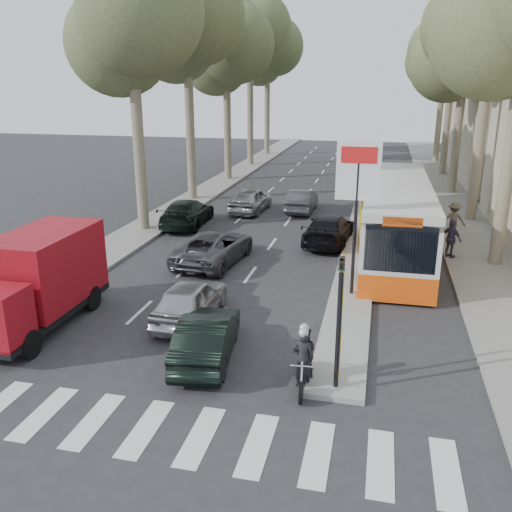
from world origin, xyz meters
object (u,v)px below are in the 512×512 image
at_px(dark_hatchback, 207,337).
at_px(red_truck, 38,279).
at_px(city_bus, 396,217).
at_px(motorcycle, 303,357).
at_px(silver_hatchback, 190,300).

xyz_separation_m(dark_hatchback, red_truck, (-5.84, 0.91, 0.91)).
distance_m(city_bus, motorcycle, 12.30).
distance_m(silver_hatchback, motorcycle, 5.26).
xyz_separation_m(silver_hatchback, dark_hatchback, (1.36, -2.41, -0.02)).
bearing_deg(motorcycle, dark_hatchback, 159.43).
bearing_deg(city_bus, silver_hatchback, -126.96).
distance_m(silver_hatchback, dark_hatchback, 2.77).
bearing_deg(dark_hatchback, red_truck, -16.42).
relative_size(red_truck, motorcycle, 2.83).
distance_m(red_truck, motorcycle, 8.88).
distance_m(dark_hatchback, city_bus, 12.47).
height_order(silver_hatchback, red_truck, red_truck).
bearing_deg(red_truck, motorcycle, -11.30).
bearing_deg(dark_hatchback, city_bus, -122.64).
distance_m(red_truck, city_bus, 15.18).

